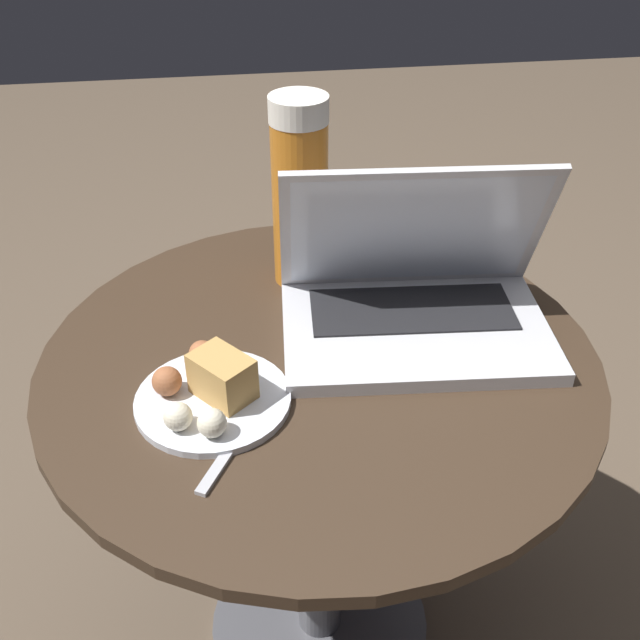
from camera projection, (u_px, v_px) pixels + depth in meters
The scene contains 6 objects.
ground_plane at pixel (320, 624), 1.24m from camera, with size 6.00×6.00×0.00m, color brown.
table at pixel (319, 439), 1.00m from camera, with size 0.68×0.68×0.57m.
laptop at pixel (415, 296), 0.94m from camera, with size 0.35×0.25×0.22m.
beer_glass at pixel (300, 193), 0.98m from camera, with size 0.08×0.08×0.26m.
snack_plate at pixel (210, 391), 0.83m from camera, with size 0.18×0.18×0.06m.
fork at pixel (245, 426), 0.81m from camera, with size 0.10×0.16×0.00m.
Camera 1 is at (-0.10, -0.72, 1.13)m, focal length 42.00 mm.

